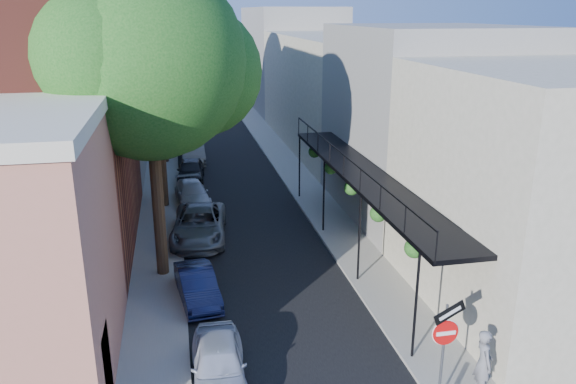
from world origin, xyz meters
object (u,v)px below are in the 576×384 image
sign_post (445,337)px  pedestrian (483,363)px  oak_near (161,64)px  parked_car_d (192,193)px  oak_mid (163,67)px  parked_car_a (219,364)px  parked_car_f (193,152)px  oak_far (164,34)px  parked_car_b (197,286)px  parked_car_c (199,225)px  parked_car_e (191,170)px  parked_car_g (184,138)px

sign_post → pedestrian: 1.57m
oak_near → parked_car_d: bearing=82.9°
parked_car_d → oak_mid: bearing=178.7°
sign_post → oak_mid: (-6.58, 17.26, 5.02)m
parked_car_a → parked_car_f: (0.28, 23.76, 0.09)m
parked_car_f → oak_mid: bearing=-99.8°
oak_far → pedestrian: size_ratio=6.47×
parked_car_a → pedestrian: (6.63, -1.91, 0.43)m
oak_near → oak_mid: size_ratio=1.12×
sign_post → oak_mid: 19.14m
parked_car_b → parked_car_d: parked_car_b is taller
parked_car_b → parked_car_d: size_ratio=0.90×
parked_car_a → parked_car_d: (-0.11, 15.31, -0.06)m
oak_mid → parked_car_c: size_ratio=2.08×
oak_far → parked_car_f: (1.38, -0.50, -7.56)m
parked_car_e → parked_car_g: size_ratio=0.79×
oak_mid → parked_car_d: size_ratio=2.67×
oak_far → pedestrian: oak_far is taller
oak_near → parked_car_d: size_ratio=2.99×
sign_post → parked_car_f: 26.34m
parked_car_a → parked_car_f: parked_car_f is taller
oak_near → parked_car_a: oak_near is taller
parked_car_f → parked_car_d: bearing=-92.8°
sign_post → parked_car_c: (-5.40, 12.37, -1.35)m
parked_car_c → parked_car_f: size_ratio=1.16×
oak_mid → parked_car_b: (0.82, -10.47, -6.49)m
parked_car_a → parked_car_c: (0.01, 10.33, 0.07)m
oak_near → oak_far: size_ratio=0.96×
oak_near → oak_mid: oak_near is taller
parked_car_a → oak_mid: bearing=96.3°
oak_far → parked_car_g: bearing=78.3°
parked_car_a → parked_car_e: size_ratio=0.94×
parked_car_a → parked_car_e: (-0.04, 19.43, 0.04)m
parked_car_f → parked_car_g: size_ratio=0.87×
parked_car_d → parked_car_f: bearing=81.4°
oak_near → pedestrian: 13.80m
sign_post → oak_near: oak_near is taller
parked_car_b → parked_car_f: (0.62, 19.00, 0.14)m
parked_car_c → parked_car_d: size_ratio=1.28×
oak_near → parked_car_a: (1.11, -7.25, -7.26)m
parked_car_c → pedestrian: size_ratio=2.67×
oak_mid → parked_car_c: oak_mid is taller
oak_near → pedestrian: size_ratio=6.21×
oak_far → parked_car_g: 8.79m
parked_car_b → parked_car_e: parked_car_e is taller
sign_post → parked_car_d: size_ratio=0.78×
oak_far → parked_car_f: 7.70m
parked_car_g → oak_mid: bearing=-94.5°
oak_mid → parked_car_b: bearing=-85.5°
parked_car_f → pedestrian: 26.44m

